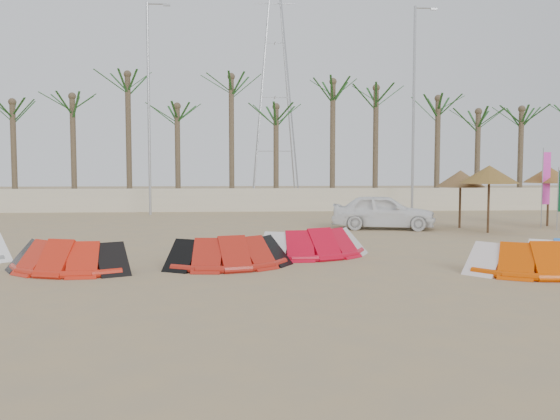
{
  "coord_description": "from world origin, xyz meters",
  "views": [
    {
      "loc": [
        -1.16,
        -13.08,
        2.76
      ],
      "look_at": [
        0.0,
        6.0,
        1.3
      ],
      "focal_mm": 40.0,
      "sensor_mm": 36.0,
      "label": 1
    }
  ],
  "objects": [
    {
      "name": "parasol_right",
      "position": [
        12.1,
        13.15,
        2.23
      ],
      "size": [
        2.14,
        2.14,
        2.59
      ],
      "color": "#4C331E",
      "rests_on": "ground"
    },
    {
      "name": "kite_red_right",
      "position": [
        0.96,
        5.2,
        0.42
      ],
      "size": [
        3.8,
        2.62,
        0.9
      ],
      "color": "red",
      "rests_on": "ground"
    },
    {
      "name": "boundary_wall",
      "position": [
        0.0,
        22.0,
        0.65
      ],
      "size": [
        60.0,
        0.3,
        1.3
      ],
      "primitive_type": "cube",
      "color": "beige",
      "rests_on": "ground"
    },
    {
      "name": "lamp_c",
      "position": [
        8.04,
        20.0,
        5.77
      ],
      "size": [
        1.25,
        0.14,
        11.0
      ],
      "color": "#A5A8AD",
      "rests_on": "ground"
    },
    {
      "name": "palm_line",
      "position": [
        0.67,
        23.5,
        6.44
      ],
      "size": [
        52.0,
        4.0,
        7.7
      ],
      "color": "brown",
      "rests_on": "ground"
    },
    {
      "name": "kite_red_left",
      "position": [
        -5.57,
        2.97,
        0.42
      ],
      "size": [
        3.58,
        2.32,
        0.9
      ],
      "color": "red",
      "rests_on": "ground"
    },
    {
      "name": "car",
      "position": [
        4.69,
        12.41,
        0.72
      ],
      "size": [
        4.5,
        2.55,
        1.45
      ],
      "primitive_type": "imported",
      "rotation": [
        0.0,
        0.0,
        1.36
      ],
      "color": "white",
      "rests_on": "ground"
    },
    {
      "name": "ground",
      "position": [
        0.0,
        0.0,
        0.0
      ],
      "size": [
        120.0,
        120.0,
        0.0
      ],
      "primitive_type": "plane",
      "color": "tan",
      "rests_on": "ground"
    },
    {
      "name": "parasol_mid",
      "position": [
        8.49,
        10.77,
        2.29
      ],
      "size": [
        2.28,
        2.28,
        2.65
      ],
      "color": "#4C331E",
      "rests_on": "ground"
    },
    {
      "name": "kite_orange",
      "position": [
        6.18,
        1.95,
        0.42
      ],
      "size": [
        3.69,
        1.85,
        0.9
      ],
      "color": "#DA4500",
      "rests_on": "ground"
    },
    {
      "name": "flag_pink",
      "position": [
        11.6,
        12.36,
        2.0
      ],
      "size": [
        0.44,
        0.16,
        3.38
      ],
      "color": "#A5A8AD",
      "rests_on": "ground"
    },
    {
      "name": "parasol_left",
      "position": [
        8.02,
        12.65,
        2.08
      ],
      "size": [
        2.05,
        2.05,
        2.43
      ],
      "color": "#4C331E",
      "rests_on": "ground"
    },
    {
      "name": "kite_red_mid",
      "position": [
        -1.5,
        3.46,
        0.42
      ],
      "size": [
        3.56,
        2.28,
        0.9
      ],
      "color": "#AE1E12",
      "rests_on": "ground"
    },
    {
      "name": "pylon",
      "position": [
        1.0,
        28.0,
        0.0
      ],
      "size": [
        3.0,
        3.0,
        14.0
      ],
      "primitive_type": null,
      "color": "#A5A8AD",
      "rests_on": "ground"
    },
    {
      "name": "lamp_b",
      "position": [
        -5.96,
        20.0,
        5.77
      ],
      "size": [
        1.25,
        0.14,
        11.0
      ],
      "color": "#A5A8AD",
      "rests_on": "ground"
    }
  ]
}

